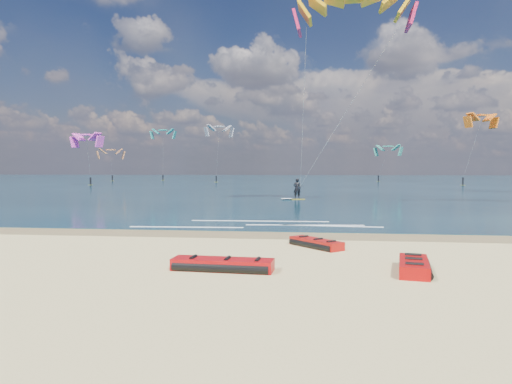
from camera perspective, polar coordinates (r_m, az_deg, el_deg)
ground at (r=57.47m, az=3.21°, el=-0.08°), size 320.00×320.00×0.00m
wet_sand_strip at (r=20.80m, az=-3.15°, el=-5.31°), size 320.00×2.40×0.01m
sea at (r=121.37m, az=5.09°, el=1.49°), size 320.00×200.00×0.04m
packed_kite_left at (r=13.60m, az=-4.20°, el=-9.73°), size 3.25×1.31×0.41m
packed_kite_mid at (r=17.56m, az=7.50°, el=-6.87°), size 2.44×2.54×0.37m
packed_kite_right at (r=14.04m, az=19.10°, el=-9.48°), size 1.60×2.57×0.42m
kitesurfer_main at (r=40.82m, az=8.49°, el=11.89°), size 12.73×8.87×18.40m
shoreline_foam at (r=24.18m, az=1.64°, el=-4.06°), size 12.78×3.64×0.01m
distant_kites at (r=97.06m, az=-1.85°, el=4.29°), size 82.00×38.03×12.69m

